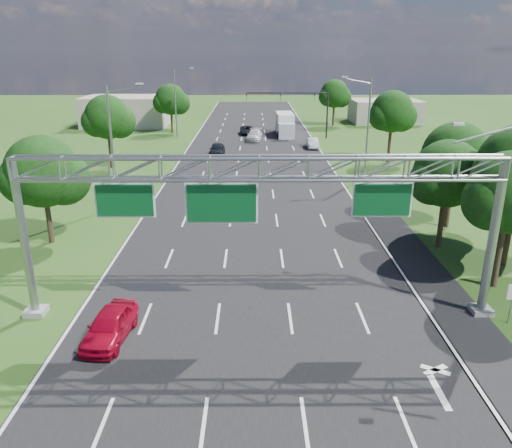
{
  "coord_description": "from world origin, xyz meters",
  "views": [
    {
      "loc": [
        -0.02,
        -10.31,
        12.62
      ],
      "look_at": [
        0.12,
        15.29,
        3.65
      ],
      "focal_mm": 35.0,
      "sensor_mm": 36.0,
      "label": 1
    }
  ],
  "objects_px": {
    "sign_gantry": "(261,181)",
    "traffic_signal": "(304,103)",
    "red_coupe": "(110,325)",
    "box_truck": "(285,125)"
  },
  "relations": [
    {
      "from": "sign_gantry",
      "to": "traffic_signal",
      "type": "distance_m",
      "value": 53.51
    },
    {
      "from": "sign_gantry",
      "to": "traffic_signal",
      "type": "xyz_separation_m",
      "value": [
        7.15,
        53.0,
        -1.72
      ]
    },
    {
      "from": "traffic_signal",
      "to": "red_coupe",
      "type": "height_order",
      "value": "traffic_signal"
    },
    {
      "from": "sign_gantry",
      "to": "red_coupe",
      "type": "distance_m",
      "value": 9.57
    },
    {
      "from": "sign_gantry",
      "to": "box_truck",
      "type": "distance_m",
      "value": 56.3
    },
    {
      "from": "sign_gantry",
      "to": "box_truck",
      "type": "height_order",
      "value": "sign_gantry"
    },
    {
      "from": "traffic_signal",
      "to": "red_coupe",
      "type": "xyz_separation_m",
      "value": [
        -14.07,
        -55.31,
        -4.46
      ]
    },
    {
      "from": "sign_gantry",
      "to": "box_truck",
      "type": "xyz_separation_m",
      "value": [
        4.59,
        55.86,
        -5.33
      ]
    },
    {
      "from": "sign_gantry",
      "to": "red_coupe",
      "type": "bearing_deg",
      "value": -161.54
    },
    {
      "from": "sign_gantry",
      "to": "traffic_signal",
      "type": "bearing_deg",
      "value": 82.32
    }
  ]
}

